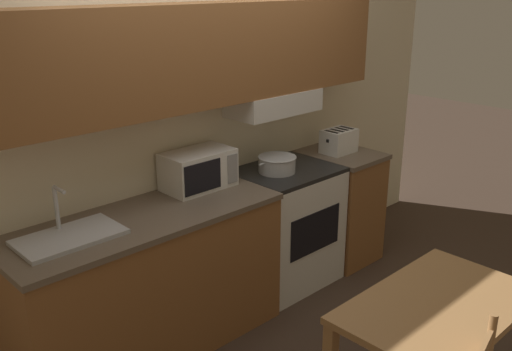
# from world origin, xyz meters

# --- Properties ---
(ground_plane) EXTENTS (16.00, 16.00, 0.00)m
(ground_plane) POSITION_xyz_m (0.00, 0.00, 0.00)
(ground_plane) COLOR #3D2D23
(wall_back) EXTENTS (5.35, 0.38, 2.55)m
(wall_back) POSITION_xyz_m (0.02, -0.06, 1.51)
(wall_back) COLOR beige
(wall_back) RESTS_ON ground_plane
(lower_counter_main) EXTENTS (1.72, 0.64, 0.91)m
(lower_counter_main) POSITION_xyz_m (-0.63, -0.31, 0.46)
(lower_counter_main) COLOR brown
(lower_counter_main) RESTS_ON ground_plane
(lower_counter_right_stub) EXTENTS (0.51, 0.64, 0.91)m
(lower_counter_right_stub) POSITION_xyz_m (1.23, -0.31, 0.46)
(lower_counter_right_stub) COLOR brown
(lower_counter_right_stub) RESTS_ON ground_plane
(stove_range) EXTENTS (0.74, 0.60, 0.91)m
(stove_range) POSITION_xyz_m (0.61, -0.30, 0.46)
(stove_range) COLOR silver
(stove_range) RESTS_ON ground_plane
(cooking_pot) EXTENTS (0.36, 0.28, 0.12)m
(cooking_pot) POSITION_xyz_m (0.51, -0.29, 0.97)
(cooking_pot) COLOR #B7BABF
(cooking_pot) RESTS_ON stove_range
(microwave) EXTENTS (0.47, 0.29, 0.25)m
(microwave) POSITION_xyz_m (-0.10, -0.16, 1.04)
(microwave) COLOR silver
(microwave) RESTS_ON lower_counter_main
(toaster) EXTENTS (0.28, 0.19, 0.19)m
(toaster) POSITION_xyz_m (1.22, -0.29, 1.01)
(toaster) COLOR silver
(toaster) RESTS_ON lower_counter_right_stub
(sink_basin) EXTENTS (0.55, 0.32, 0.28)m
(sink_basin) POSITION_xyz_m (-1.09, -0.31, 0.93)
(sink_basin) COLOR #B7BABF
(sink_basin) RESTS_ON lower_counter_main
(dining_table) EXTENTS (1.02, 0.63, 0.75)m
(dining_table) POSITION_xyz_m (0.01, -1.88, 0.63)
(dining_table) COLOR #9E7042
(dining_table) RESTS_ON ground_plane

